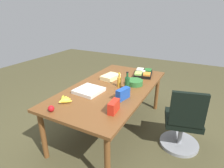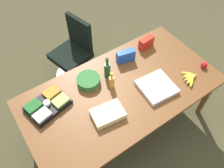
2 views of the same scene
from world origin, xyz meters
name	(u,v)px [view 2 (image 2 of 2)]	position (x,y,z in m)	size (l,w,h in m)	color
ground_plane	(120,123)	(0.00, 0.00, 0.00)	(10.00, 10.00, 0.00)	#454127
conference_table	(121,93)	(0.00, 0.00, 0.70)	(2.20, 1.15, 0.77)	brown
office_chair	(74,57)	(0.05, -1.11, 0.38)	(0.58, 0.58, 0.96)	gray
sheet_cake	(108,114)	(0.31, 0.18, 0.80)	(0.32, 0.22, 0.07)	beige
salad_bowl	(89,81)	(0.25, -0.29, 0.81)	(0.26, 0.26, 0.08)	#2C682E
veggie_tray	(48,105)	(0.76, -0.26, 0.81)	(0.47, 0.38, 0.09)	black
pizza_box	(157,87)	(-0.33, 0.20, 0.79)	(0.36, 0.36, 0.05)	silver
wine_bottle	(107,70)	(0.02, -0.25, 0.88)	(0.07, 0.07, 0.28)	#1B4C24
chip_bag_blue	(126,56)	(-0.30, -0.33, 0.84)	(0.22, 0.08, 0.15)	#1B49AA
banana_bunch	(190,78)	(-0.73, 0.32, 0.79)	(0.20, 0.24, 0.04)	yellow
apple_red	(204,65)	(-0.99, 0.28, 0.81)	(0.08, 0.08, 0.08)	#B61318
dressing_bottle	(112,82)	(0.07, -0.10, 0.85)	(0.07, 0.07, 0.22)	gold
chip_bag_red	(146,43)	(-0.65, -0.38, 0.84)	(0.20, 0.08, 0.14)	red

